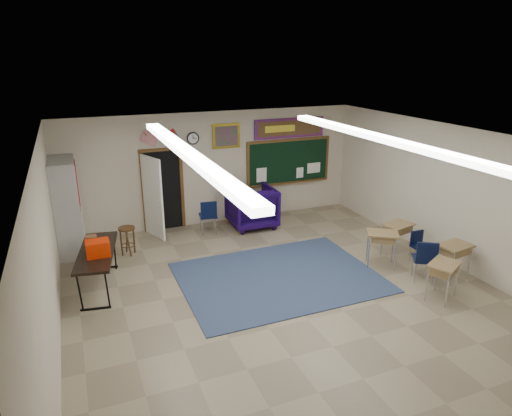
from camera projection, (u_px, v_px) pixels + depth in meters
name	position (u px, v px, depth m)	size (l,w,h in m)	color
floor	(287.00, 297.00, 8.68)	(9.00, 9.00, 0.00)	gray
back_wall	(214.00, 168.00, 12.14)	(8.00, 0.04, 3.00)	beige
front_wall	(502.00, 382.00, 4.26)	(8.00, 0.04, 3.00)	beige
left_wall	(47.00, 260.00, 6.76)	(0.04, 9.00, 3.00)	beige
right_wall	(459.00, 198.00, 9.64)	(0.04, 9.00, 3.00)	beige
ceiling	(291.00, 141.00, 7.72)	(8.00, 9.00, 0.04)	beige
area_rug	(279.00, 277.00, 9.45)	(4.00, 3.00, 0.02)	navy
fluorescent_strips	(291.00, 145.00, 7.74)	(3.86, 6.00, 0.10)	white
doorway	(160.00, 192.00, 11.61)	(1.10, 0.89, 2.16)	black
chalkboard	(289.00, 163.00, 12.91)	(2.55, 0.14, 1.30)	brown
bulletin_board	(290.00, 128.00, 12.60)	(2.10, 0.05, 0.55)	#AE1B0E
framed_art_print	(226.00, 136.00, 11.96)	(0.75, 0.05, 0.65)	olive
wall_clock	(193.00, 138.00, 11.64)	(0.32, 0.05, 0.32)	black
wall_flags	(159.00, 136.00, 11.27)	(1.16, 0.06, 0.70)	red
storage_cabinet	(67.00, 207.00, 10.36)	(0.59, 1.25, 2.20)	#A2A29D
wingback_armchair	(252.00, 207.00, 12.09)	(1.16, 1.20, 1.09)	#140537
student_chair_reading	(208.00, 216.00, 11.66)	(0.45, 0.45, 0.90)	black
student_chair_desk_a	(424.00, 260.00, 9.20)	(0.46, 0.46, 0.91)	black
student_chair_desk_b	(420.00, 248.00, 10.02)	(0.36, 0.36, 0.71)	black
student_desk_front_left	(381.00, 247.00, 9.85)	(0.81, 0.76, 0.78)	olive
student_desk_front_right	(397.00, 238.00, 10.37)	(0.74, 0.62, 0.77)	olive
student_desk_back_left	(442.00, 279.00, 8.50)	(0.76, 0.70, 0.74)	olive
student_desk_back_right	(453.00, 260.00, 9.26)	(0.70, 0.57, 0.77)	olive
folding_table	(99.00, 268.00, 8.92)	(0.98, 2.01, 1.10)	black
wooden_stool	(128.00, 240.00, 10.45)	(0.37, 0.37, 0.66)	#533819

